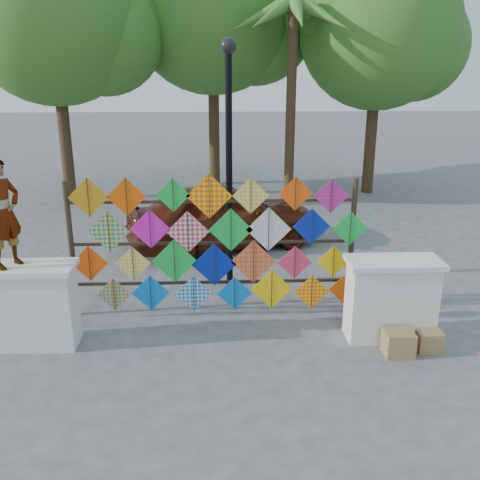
# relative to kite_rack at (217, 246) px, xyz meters

# --- Properties ---
(ground) EXTENTS (80.00, 80.00, 0.00)m
(ground) POSITION_rel_kite_rack_xyz_m (-0.07, -0.73, -1.22)
(ground) COLOR gray
(ground) RESTS_ON ground
(parapet_left) EXTENTS (1.40, 0.65, 1.28)m
(parapet_left) POSITION_rel_kite_rack_xyz_m (-2.77, -0.93, -0.57)
(parapet_left) COLOR white
(parapet_left) RESTS_ON ground
(parapet_right) EXTENTS (1.40, 0.65, 1.28)m
(parapet_right) POSITION_rel_kite_rack_xyz_m (2.63, -0.93, -0.57)
(parapet_right) COLOR white
(parapet_right) RESTS_ON ground
(kite_rack) EXTENTS (4.92, 0.24, 2.42)m
(kite_rack) POSITION_rel_kite_rack_xyz_m (0.00, 0.00, 0.00)
(kite_rack) COLOR #30231A
(kite_rack) RESTS_ON ground
(tree_west) EXTENTS (5.85, 5.20, 8.01)m
(tree_west) POSITION_rel_kite_rack_xyz_m (-4.47, 8.30, 4.16)
(tree_west) COLOR #4D3821
(tree_west) RESTS_ON ground
(tree_mid) EXTENTS (6.30, 5.60, 8.61)m
(tree_mid) POSITION_rel_kite_rack_xyz_m (0.04, 10.30, 4.56)
(tree_mid) COLOR #4D3821
(tree_mid) RESTS_ON ground
(tree_east) EXTENTS (5.40, 4.80, 7.42)m
(tree_east) POSITION_rel_kite_rack_xyz_m (5.02, 8.80, 3.77)
(tree_east) COLOR #4D3821
(tree_east) RESTS_ON ground
(palm_tree) EXTENTS (3.62, 3.62, 5.83)m
(palm_tree) POSITION_rel_kite_rack_xyz_m (2.13, 7.27, 3.73)
(palm_tree) COLOR #4D3821
(palm_tree) RESTS_ON ground
(vendor_woman) EXTENTS (0.61, 0.68, 1.57)m
(vendor_woman) POSITION_rel_kite_rack_xyz_m (-2.97, -0.93, 0.85)
(vendor_woman) COLOR #99999E
(vendor_woman) RESTS_ON parapet_left
(sedan) EXTENTS (4.70, 3.00, 1.49)m
(sedan) POSITION_rel_kite_rack_xyz_m (0.13, 3.52, -0.47)
(sedan) COLOR #5D1F0F
(sedan) RESTS_ON ground
(lamppost) EXTENTS (0.28, 0.28, 4.46)m
(lamppost) POSITION_rel_kite_rack_xyz_m (0.23, 1.27, 1.47)
(lamppost) COLOR black
(lamppost) RESTS_ON ground
(cardboard_box_near) EXTENTS (0.41, 0.37, 0.37)m
(cardboard_box_near) POSITION_rel_kite_rack_xyz_m (2.62, -1.45, -1.03)
(cardboard_box_near) COLOR #A67250
(cardboard_box_near) RESTS_ON ground
(cardboard_box_far) EXTENTS (0.36, 0.33, 0.31)m
(cardboard_box_far) POSITION_rel_kite_rack_xyz_m (3.12, -1.33, -1.06)
(cardboard_box_far) COLOR #A67250
(cardboard_box_far) RESTS_ON ground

